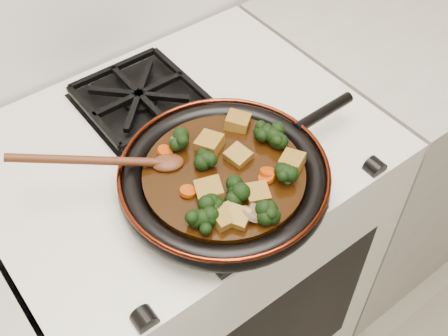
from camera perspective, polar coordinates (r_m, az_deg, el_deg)
stove at (r=1.45m, az=-3.57°, el=-9.69°), size 0.76×0.60×0.90m
burner_grate_front at (r=1.01m, az=-0.25°, el=-1.34°), size 0.23×0.23×0.03m
burner_grate_back at (r=1.17m, az=-8.58°, el=7.07°), size 0.23×0.23×0.03m
skillet at (r=0.97m, az=0.09°, el=-0.96°), size 0.49×0.37×0.05m
braising_sauce at (r=0.97m, az=0.00°, el=-0.82°), size 0.28×0.28×0.02m
tofu_cube_0 at (r=0.92m, az=-1.50°, el=-2.33°), size 0.06×0.06×0.03m
tofu_cube_1 at (r=0.99m, az=-1.47°, el=2.53°), size 0.06×0.06×0.03m
tofu_cube_2 at (r=0.97m, az=6.93°, el=0.64°), size 0.05×0.05×0.03m
tofu_cube_3 at (r=0.89m, az=1.39°, el=-5.07°), size 0.05×0.05×0.02m
tofu_cube_4 at (r=0.97m, az=1.45°, el=1.20°), size 0.04×0.05×0.03m
tofu_cube_5 at (r=0.89m, az=0.12°, el=-4.98°), size 0.05×0.04×0.03m
tofu_cube_6 at (r=0.92m, az=3.41°, el=-2.68°), size 0.05×0.05×0.02m
tofu_cube_7 at (r=1.03m, az=1.39°, el=4.73°), size 0.06×0.06×0.03m
broccoli_floret_0 at (r=0.91m, az=-1.44°, el=-3.74°), size 0.07×0.07×0.06m
broccoli_floret_1 at (r=1.01m, az=3.69°, el=3.70°), size 0.06×0.07×0.07m
broccoli_floret_2 at (r=0.90m, az=4.42°, el=-4.42°), size 0.07×0.07×0.05m
broccoli_floret_3 at (r=0.97m, az=-1.86°, el=0.97°), size 0.08×0.08×0.06m
broccoli_floret_4 at (r=0.88m, az=-2.00°, el=-5.58°), size 0.06×0.06×0.06m
broccoli_floret_5 at (r=0.92m, az=1.09°, el=-2.47°), size 0.09×0.08×0.05m
broccoli_floret_6 at (r=0.94m, az=6.45°, el=-0.96°), size 0.08×0.08×0.08m
broccoli_floret_7 at (r=0.99m, az=-4.38°, el=2.58°), size 0.09×0.09×0.07m
broccoli_floret_8 at (r=1.00m, az=5.42°, el=2.82°), size 0.07×0.07×0.08m
carrot_coin_0 at (r=0.95m, az=4.35°, el=-0.96°), size 0.03×0.03×0.02m
carrot_coin_1 at (r=0.96m, az=4.56°, el=-0.47°), size 0.03×0.03×0.02m
carrot_coin_2 at (r=0.98m, az=-6.07°, el=0.67°), size 0.03×0.03×0.02m
carrot_coin_3 at (r=0.99m, az=-6.03°, el=1.70°), size 0.03×0.03×0.02m
carrot_coin_4 at (r=0.93m, az=-3.69°, el=-2.38°), size 0.03×0.03×0.01m
mushroom_slice_0 at (r=0.90m, az=2.82°, el=-4.72°), size 0.04×0.04×0.03m
mushroom_slice_1 at (r=0.89m, az=-1.97°, el=-4.98°), size 0.04×0.04×0.03m
mushroom_slice_2 at (r=0.90m, az=3.44°, el=-4.44°), size 0.04×0.04×0.02m
mushroom_slice_3 at (r=1.00m, az=-4.62°, el=2.68°), size 0.04×0.04×0.02m
wooden_spoon at (r=0.96m, az=-10.37°, el=0.67°), size 0.16×0.10×0.27m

